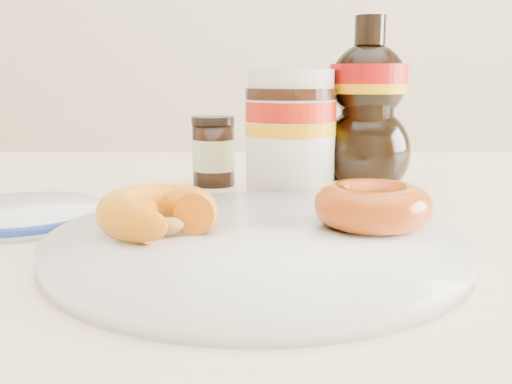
{
  "coord_description": "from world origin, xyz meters",
  "views": [
    {
      "loc": [
        -0.08,
        -0.42,
        0.87
      ],
      "look_at": [
        -0.08,
        0.03,
        0.79
      ],
      "focal_mm": 40.0,
      "sensor_mm": 36.0,
      "label": 1
    }
  ],
  "objects_px": {
    "donut_whole": "(372,205)",
    "dark_jar": "(213,152)",
    "syrup_bottle": "(367,107)",
    "blue_rim_saucer": "(23,214)",
    "dining_table": "(335,298)",
    "nutella_jar": "(290,129)",
    "donut_bitten": "(158,211)",
    "plate": "(257,242)"
  },
  "relations": [
    {
      "from": "donut_whole",
      "to": "dark_jar",
      "type": "distance_m",
      "value": 0.28
    },
    {
      "from": "syrup_bottle",
      "to": "blue_rim_saucer",
      "type": "distance_m",
      "value": 0.36
    },
    {
      "from": "dining_table",
      "to": "syrup_bottle",
      "type": "bearing_deg",
      "value": 65.26
    },
    {
      "from": "dining_table",
      "to": "blue_rim_saucer",
      "type": "xyz_separation_m",
      "value": [
        -0.28,
        -0.03,
        0.09
      ]
    },
    {
      "from": "dining_table",
      "to": "syrup_bottle",
      "type": "height_order",
      "value": "syrup_bottle"
    },
    {
      "from": "nutella_jar",
      "to": "syrup_bottle",
      "type": "xyz_separation_m",
      "value": [
        0.08,
        0.02,
        0.02
      ]
    },
    {
      "from": "dark_jar",
      "to": "syrup_bottle",
      "type": "bearing_deg",
      "value": -17.27
    },
    {
      "from": "donut_bitten",
      "to": "nutella_jar",
      "type": "xyz_separation_m",
      "value": [
        0.11,
        0.19,
        0.04
      ]
    },
    {
      "from": "donut_bitten",
      "to": "dark_jar",
      "type": "xyz_separation_m",
      "value": [
        0.02,
        0.26,
        0.01
      ]
    },
    {
      "from": "plate",
      "to": "nutella_jar",
      "type": "height_order",
      "value": "nutella_jar"
    },
    {
      "from": "plate",
      "to": "syrup_bottle",
      "type": "distance_m",
      "value": 0.26
    },
    {
      "from": "plate",
      "to": "donut_whole",
      "type": "height_order",
      "value": "donut_whole"
    },
    {
      "from": "donut_whole",
      "to": "nutella_jar",
      "type": "height_order",
      "value": "nutella_jar"
    },
    {
      "from": "donut_whole",
      "to": "blue_rim_saucer",
      "type": "height_order",
      "value": "donut_whole"
    },
    {
      "from": "plate",
      "to": "donut_whole",
      "type": "bearing_deg",
      "value": 13.78
    },
    {
      "from": "dining_table",
      "to": "donut_whole",
      "type": "height_order",
      "value": "donut_whole"
    },
    {
      "from": "plate",
      "to": "donut_bitten",
      "type": "relative_size",
      "value": 3.43
    },
    {
      "from": "dining_table",
      "to": "syrup_bottle",
      "type": "xyz_separation_m",
      "value": [
        0.04,
        0.09,
        0.18
      ]
    },
    {
      "from": "donut_whole",
      "to": "nutella_jar",
      "type": "bearing_deg",
      "value": 105.95
    },
    {
      "from": "plate",
      "to": "donut_whole",
      "type": "relative_size",
      "value": 3.41
    },
    {
      "from": "syrup_bottle",
      "to": "plate",
      "type": "bearing_deg",
      "value": -119.22
    },
    {
      "from": "dining_table",
      "to": "blue_rim_saucer",
      "type": "height_order",
      "value": "blue_rim_saucer"
    },
    {
      "from": "syrup_bottle",
      "to": "blue_rim_saucer",
      "type": "height_order",
      "value": "syrup_bottle"
    },
    {
      "from": "donut_bitten",
      "to": "donut_whole",
      "type": "height_order",
      "value": "same"
    },
    {
      "from": "syrup_bottle",
      "to": "dark_jar",
      "type": "bearing_deg",
      "value": 162.73
    },
    {
      "from": "donut_whole",
      "to": "syrup_bottle",
      "type": "height_order",
      "value": "syrup_bottle"
    },
    {
      "from": "dark_jar",
      "to": "nutella_jar",
      "type": "bearing_deg",
      "value": -38.48
    },
    {
      "from": "plate",
      "to": "blue_rim_saucer",
      "type": "xyz_separation_m",
      "value": [
        -0.2,
        0.09,
        -0.0
      ]
    },
    {
      "from": "donut_bitten",
      "to": "dark_jar",
      "type": "bearing_deg",
      "value": 99.16
    },
    {
      "from": "donut_whole",
      "to": "syrup_bottle",
      "type": "xyz_separation_m",
      "value": [
        0.03,
        0.19,
        0.06
      ]
    },
    {
      "from": "donut_whole",
      "to": "syrup_bottle",
      "type": "bearing_deg",
      "value": 80.55
    },
    {
      "from": "donut_bitten",
      "to": "syrup_bottle",
      "type": "bearing_deg",
      "value": 61.93
    },
    {
      "from": "dining_table",
      "to": "nutella_jar",
      "type": "relative_size",
      "value": 10.54
    },
    {
      "from": "dining_table",
      "to": "syrup_bottle",
      "type": "relative_size",
      "value": 7.46
    },
    {
      "from": "blue_rim_saucer",
      "to": "syrup_bottle",
      "type": "bearing_deg",
      "value": 20.83
    },
    {
      "from": "syrup_bottle",
      "to": "dining_table",
      "type": "bearing_deg",
      "value": -114.74
    },
    {
      "from": "plate",
      "to": "nutella_jar",
      "type": "bearing_deg",
      "value": 79.4
    },
    {
      "from": "donut_whole",
      "to": "syrup_bottle",
      "type": "relative_size",
      "value": 0.47
    },
    {
      "from": "donut_bitten",
      "to": "dark_jar",
      "type": "height_order",
      "value": "dark_jar"
    },
    {
      "from": "dining_table",
      "to": "dark_jar",
      "type": "height_order",
      "value": "dark_jar"
    },
    {
      "from": "donut_bitten",
      "to": "syrup_bottle",
      "type": "xyz_separation_m",
      "value": [
        0.19,
        0.21,
        0.06
      ]
    },
    {
      "from": "plate",
      "to": "donut_whole",
      "type": "distance_m",
      "value": 0.09
    }
  ]
}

